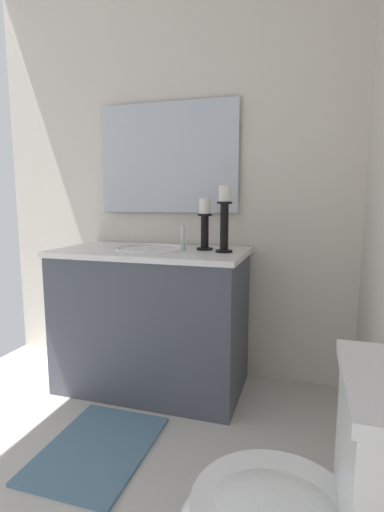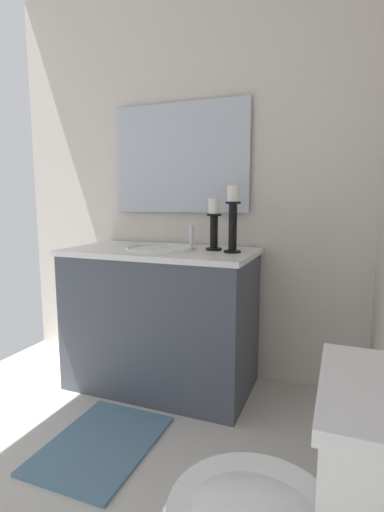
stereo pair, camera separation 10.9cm
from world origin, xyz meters
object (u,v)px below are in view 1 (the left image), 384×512
object	(u,v)px
vanity_cabinet	(152,319)
mirror	(168,158)
bath_mat	(98,448)
candle_holder_short	(205,223)
sink_basin	(151,256)
candle_holder_tall	(224,217)

from	to	relation	value
vanity_cabinet	mirror	size ratio (longest dim) A/B	1.22
mirror	bath_mat	world-z (taller)	mirror
vanity_cabinet	candle_holder_short	bearing A→B (deg)	103.64
bath_mat	sink_basin	bearing A→B (deg)	179.91
mirror	candle_holder_tall	world-z (taller)	mirror
sink_basin	candle_holder_tall	xyz separation A→B (m)	(-0.01, 0.42, 0.23)
mirror	candle_holder_short	distance (m)	0.52
sink_basin	vanity_cabinet	bearing A→B (deg)	-90.00
mirror	candle_holder_short	size ratio (longest dim) A/B	3.11
vanity_cabinet	sink_basin	size ratio (longest dim) A/B	2.68
mirror	candle_holder_tall	bearing A→B (deg)	57.35
vanity_cabinet	mirror	distance (m)	0.98
vanity_cabinet	sink_basin	xyz separation A→B (m)	(0.00, 0.00, 0.37)
vanity_cabinet	bath_mat	distance (m)	0.74
mirror	bath_mat	bearing A→B (deg)	0.00
sink_basin	bath_mat	xyz separation A→B (m)	(0.62, -0.00, -0.77)
vanity_cabinet	bath_mat	bearing A→B (deg)	0.00
bath_mat	mirror	bearing A→B (deg)	180.00
candle_holder_short	bath_mat	world-z (taller)	candle_holder_short
sink_basin	mirror	size ratio (longest dim) A/B	0.45
mirror	vanity_cabinet	bearing A→B (deg)	-0.01
sink_basin	candle_holder_tall	distance (m)	0.48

